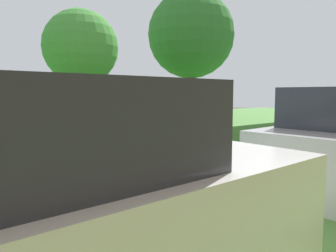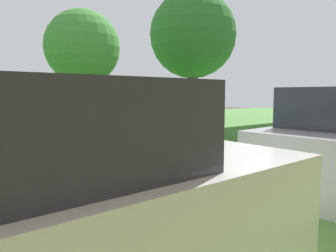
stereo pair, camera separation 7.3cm
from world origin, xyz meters
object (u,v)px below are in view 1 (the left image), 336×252
Objects in this scene: person_pirate at (135,127)px; boat at (144,178)px; parrot_plush at (196,150)px; tree_broad at (81,48)px; tree_slender at (191,36)px; parked_car_white at (49,216)px.

boat is at bearing 110.20° from person_pirate.
boat is 1.29m from person_pirate.
tree_broad is at bearing 176.97° from parrot_plush.
parrot_plush is 0.11× the size of tree_broad.
boat is at bearing -48.99° from tree_slender.
parked_car_white reaches higher than boat.
tree_broad reaches higher than person_pirate.
tree_broad reaches higher than parked_car_white.
person_pirate is at bearing -93.11° from parrot_plush.
boat is 1.56m from parrot_plush.
tree_slender is (-6.91, 6.20, 4.45)m from parrot_plush.
boat is at bearing -100.66° from parrot_plush.
person_pirate is at bearing -15.92° from tree_broad.
tree_slender is 15.79m from parked_car_white.
person_pirate is (0.17, -0.35, 1.23)m from boat.
person_pirate is at bearing 140.64° from parked_car_white.
tree_broad is (-7.69, 2.19, 2.71)m from person_pirate.
parked_car_white is (3.78, -3.10, -0.05)m from person_pirate.
parked_car_white is (3.68, -4.88, 0.63)m from parrot_plush.
person_pirate reaches higher than parked_car_white.
parrot_plush is at bearing 79.34° from boat.
tree_slender reaches higher than boat.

